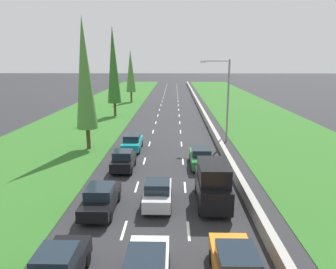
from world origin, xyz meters
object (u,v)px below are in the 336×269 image
(poplar_tree_second, at_px, (85,74))
(poplar_tree_third, at_px, (113,65))
(black_sedan_left_lane, at_px, (101,198))
(black_hatchback_left_lane_third, at_px, (123,160))
(black_hatchback_left_lane, at_px, (59,267))
(orange_sedan_right_lane, at_px, (236,268))
(silver_hatchback_centre_lane, at_px, (158,193))
(black_van_right_lane, at_px, (213,184))
(teal_sedan_left_lane, at_px, (132,142))
(street_light_mast, at_px, (225,95))
(green_sedan_right_lane, at_px, (201,157))
(poplar_tree_fourth, at_px, (131,71))

(poplar_tree_second, xyz_separation_m, poplar_tree_third, (-0.79, 19.29, 0.49))
(black_sedan_left_lane, distance_m, black_hatchback_left_lane_third, 7.39)
(black_hatchback_left_lane, height_order, orange_sedan_right_lane, black_hatchback_left_lane)
(silver_hatchback_centre_lane, height_order, poplar_tree_second, poplar_tree_second)
(black_van_right_lane, distance_m, silver_hatchback_centre_lane, 3.51)
(black_van_right_lane, relative_size, poplar_tree_second, 0.37)
(black_hatchback_left_lane_third, xyz_separation_m, poplar_tree_third, (-5.38, 25.58, 7.27))
(teal_sedan_left_lane, bearing_deg, black_hatchback_left_lane, -91.10)
(black_hatchback_left_lane_third, bearing_deg, street_light_mast, 44.77)
(black_sedan_left_lane, bearing_deg, orange_sedan_right_lane, -42.80)
(orange_sedan_right_lane, xyz_separation_m, silver_hatchback_centre_lane, (-3.56, 7.25, 0.02))
(green_sedan_right_lane, bearing_deg, street_light_mast, 69.43)
(black_hatchback_left_lane_third, relative_size, teal_sedan_left_lane, 0.87)
(teal_sedan_left_lane, bearing_deg, street_light_mast, 20.59)
(poplar_tree_second, relative_size, poplar_tree_fourth, 1.20)
(teal_sedan_left_lane, bearing_deg, green_sedan_right_lane, -36.68)
(teal_sedan_left_lane, distance_m, silver_hatchback_centre_lane, 12.98)
(poplar_tree_second, bearing_deg, teal_sedan_left_lane, -3.91)
(black_hatchback_left_lane, height_order, street_light_mast, street_light_mast)
(poplar_tree_fourth, bearing_deg, green_sedan_right_lane, -74.58)
(poplar_tree_third, bearing_deg, teal_sedan_left_lane, -74.77)
(orange_sedan_right_lane, xyz_separation_m, black_van_right_lane, (-0.10, 7.49, 0.59))
(green_sedan_right_lane, distance_m, poplar_tree_third, 28.19)
(black_hatchback_left_lane_third, bearing_deg, silver_hatchback_centre_lane, -64.14)
(orange_sedan_right_lane, height_order, street_light_mast, street_light_mast)
(black_van_right_lane, height_order, teal_sedan_left_lane, black_van_right_lane)
(street_light_mast, bearing_deg, black_hatchback_left_lane_third, -135.23)
(black_sedan_left_lane, height_order, orange_sedan_right_lane, same)
(black_hatchback_left_lane_third, height_order, black_van_right_lane, black_van_right_lane)
(black_van_right_lane, distance_m, poplar_tree_fourth, 51.00)
(black_sedan_left_lane, bearing_deg, poplar_tree_third, 98.90)
(silver_hatchback_centre_lane, bearing_deg, black_van_right_lane, 4.06)
(black_sedan_left_lane, height_order, poplar_tree_second, poplar_tree_second)
(black_van_right_lane, xyz_separation_m, teal_sedan_left_lane, (-6.69, 12.33, -0.59))
(orange_sedan_right_lane, bearing_deg, street_light_mast, 82.78)
(black_sedan_left_lane, distance_m, poplar_tree_fourth, 50.96)
(poplar_tree_third, bearing_deg, orange_sedan_right_lane, -72.89)
(black_hatchback_left_lane, height_order, black_van_right_lane, black_van_right_lane)
(black_hatchback_left_lane, xyz_separation_m, poplar_tree_fourth, (-4.62, 57.00, 5.68))
(poplar_tree_third, bearing_deg, black_hatchback_left_lane, -82.86)
(black_hatchback_left_lane_third, distance_m, silver_hatchback_centre_lane, 7.33)
(green_sedan_right_lane, height_order, poplar_tree_second, poplar_tree_second)
(green_sedan_right_lane, bearing_deg, silver_hatchback_centre_lane, -113.37)
(black_sedan_left_lane, xyz_separation_m, street_light_mast, (9.95, 17.03, 4.42))
(black_van_right_lane, bearing_deg, green_sedan_right_lane, 91.02)
(black_hatchback_left_lane_third, xyz_separation_m, green_sedan_right_lane, (6.52, 1.09, -0.02))
(poplar_tree_second, bearing_deg, poplar_tree_fourth, 90.71)
(poplar_tree_third, distance_m, street_light_mast, 22.15)
(teal_sedan_left_lane, bearing_deg, orange_sedan_right_lane, -71.08)
(teal_sedan_left_lane, height_order, street_light_mast, street_light_mast)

